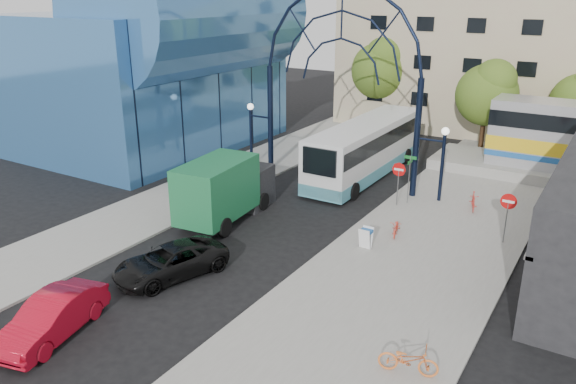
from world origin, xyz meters
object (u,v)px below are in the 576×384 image
Objects in this scene: stop_sign at (399,173)px; black_suv at (171,261)px; street_name_sign at (410,169)px; red_sedan at (52,317)px; gateway_arch at (341,44)px; bike_far_a at (408,360)px; green_truck at (226,188)px; bike_near_b at (473,201)px; sandwich_board at (366,235)px; bike_near_a at (396,227)px; do_not_enter_sign at (508,206)px; tree_north_b at (382,67)px; city_bus at (367,148)px; tree_north_a at (489,92)px.

black_suv is at bearing -112.31° from stop_sign.
red_sedan is (-6.12, -18.83, -1.38)m from street_name_sign.
black_suv is (-0.43, -14.75, -7.87)m from gateway_arch.
green_truck is at bearing 45.67° from bike_far_a.
gateway_arch is at bearing 160.56° from bike_near_b.
sandwich_board reaches higher than bike_near_a.
do_not_enter_sign is at bearing -19.99° from gateway_arch.
bike_near_b is at bearing 15.36° from street_name_sign.
bike_near_b is at bearing -3.02° from gateway_arch.
gateway_arch is 20.58m from bike_far_a.
bike_near_b is at bearing -52.62° from tree_north_b.
city_bus reaches higher than black_suv.
sandwich_board is at bearing -91.50° from tree_north_a.
tree_north_b is 0.62× the size of city_bus.
bike_near_b is (11.01, 7.86, -1.09)m from green_truck.
do_not_enter_sign reaches higher than bike_far_a.
bike_far_a is at bearing 12.83° from black_suv.
black_suv is at bearing -94.13° from city_bus.
bike_far_a is (11.46, 4.44, -0.13)m from red_sedan.
bike_far_a is at bearing -92.24° from do_not_enter_sign.
gateway_arch is 7.21m from city_bus.
city_bus is 17.31m from black_suv.
sandwich_board is 0.65× the size of bike_near_a.
gateway_arch is at bearing 122.64° from bike_near_a.
street_name_sign is at bearing 85.39° from black_suv.
tree_north_a reaches higher than black_suv.
tree_north_a is 10.79m from tree_north_b.
bike_near_a is (6.29, -5.91, -8.03)m from gateway_arch.
do_not_enter_sign is at bearing -72.97° from tree_north_a.
tree_north_b is at bearing 100.83° from bike_near_a.
tree_north_a is at bearing 64.57° from red_sedan.
bike_near_b is at bearing 29.88° from green_truck.
sandwich_board is 9.04m from black_suv.
tree_north_b reaches higher than bike_near_b.
street_name_sign reaches higher than do_not_enter_sign.
street_name_sign is 0.35× the size of tree_north_b.
street_name_sign is 14.56m from black_suv.
gateway_arch is 5.50× the size of do_not_enter_sign.
gateway_arch is 11.75m from bike_near_b.
do_not_enter_sign is 12.02m from city_bus.
tree_north_b reaches higher than do_not_enter_sign.
city_bus is (-4.33, 3.87, -0.29)m from street_name_sign.
gateway_arch is at bearing 106.58° from black_suv.
stop_sign is 0.89× the size of street_name_sign.
city_bus is at bearing 142.93° from bike_near_b.
bike_near_b is (2.52, -12.38, -4.00)m from tree_north_a.
city_bus is at bearing 131.28° from stop_sign.
bike_near_a is at bearing -65.03° from tree_north_b.
city_bus reaches higher than sandwich_board.
city_bus reaches higher than bike_near_b.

